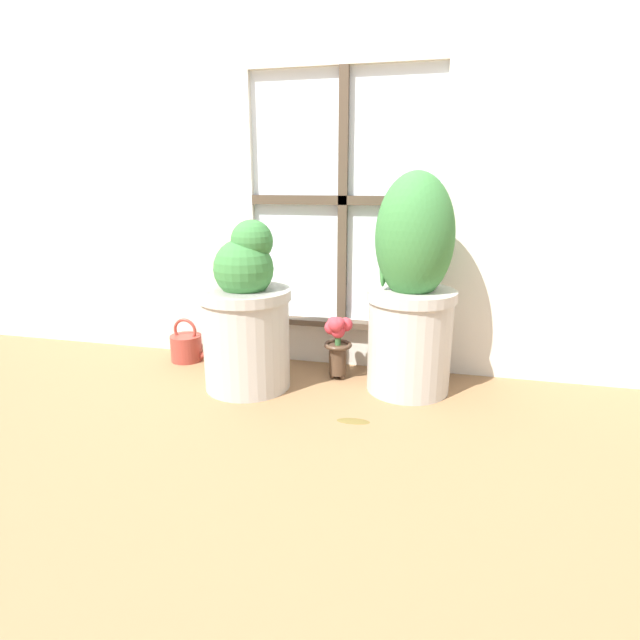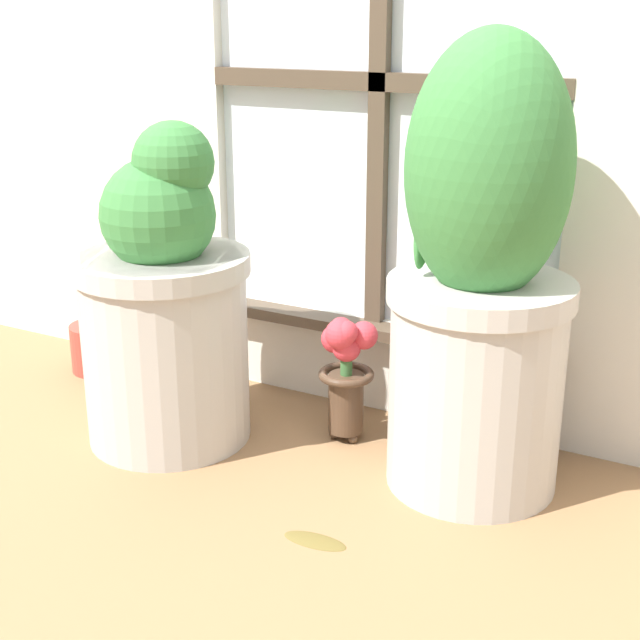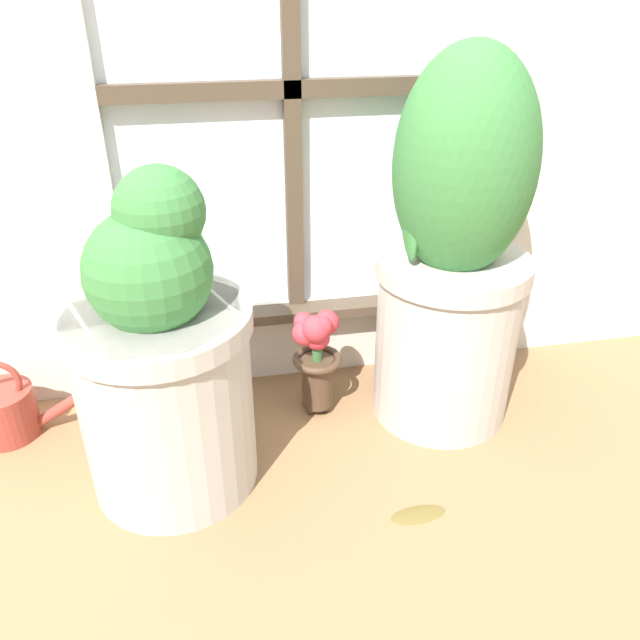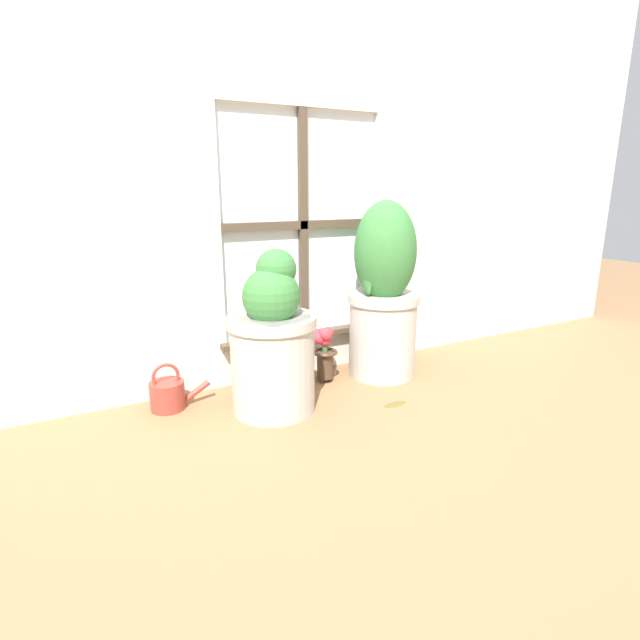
% 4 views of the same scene
% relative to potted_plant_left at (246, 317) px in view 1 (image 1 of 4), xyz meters
% --- Properties ---
extents(ground_plane, '(10.00, 10.00, 0.00)m').
position_rel_potted_plant_left_xyz_m(ground_plane, '(0.30, -0.26, -0.28)').
color(ground_plane, olive).
extents(wall_with_window, '(4.40, 0.10, 2.50)m').
position_rel_potted_plant_left_xyz_m(wall_with_window, '(0.30, 0.34, 0.99)').
color(wall_with_window, silver).
rests_on(wall_with_window, ground_plane).
extents(potted_plant_left, '(0.34, 0.34, 0.63)m').
position_rel_potted_plant_left_xyz_m(potted_plant_left, '(0.00, 0.00, 0.00)').
color(potted_plant_left, '#B7B2A8').
rests_on(potted_plant_left, ground_plane).
extents(potted_plant_right, '(0.32, 0.32, 0.80)m').
position_rel_potted_plant_left_xyz_m(potted_plant_right, '(0.60, 0.11, 0.10)').
color(potted_plant_right, '#B7B2A8').
rests_on(potted_plant_right, ground_plane).
extents(flower_vase, '(0.11, 0.11, 0.26)m').
position_rel_potted_plant_left_xyz_m(flower_vase, '(0.32, 0.16, -0.12)').
color(flower_vase, '#473323').
rests_on(flower_vase, ground_plane).
extents(watering_can, '(0.24, 0.13, 0.19)m').
position_rel_potted_plant_left_xyz_m(watering_can, '(-0.37, 0.20, -0.21)').
color(watering_can, '#99382D').
rests_on(watering_can, ground_plane).
extents(fallen_leaf, '(0.11, 0.05, 0.01)m').
position_rel_potted_plant_left_xyz_m(fallen_leaf, '(0.44, -0.20, -0.27)').
color(fallen_leaf, brown).
rests_on(fallen_leaf, ground_plane).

